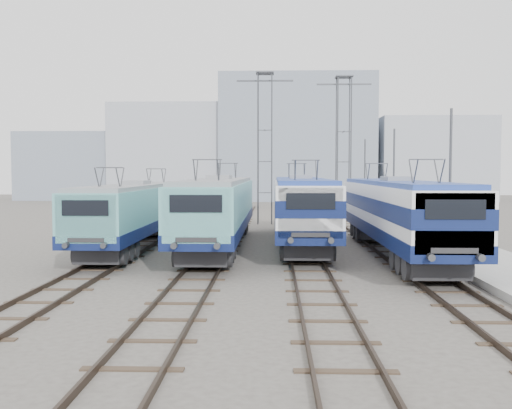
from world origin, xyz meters
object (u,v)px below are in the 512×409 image
object	(u,v)px
catenary_tower_east	(343,142)
mast_rear	(365,180)
mast_front	(450,187)
mast_mid	(394,182)
locomotive_center_right	(300,203)
locomotive_far_left	(136,209)
locomotive_center_left	(219,206)
catenary_tower_west	(265,141)
locomotive_far_right	(397,209)

from	to	relation	value
catenary_tower_east	mast_rear	world-z (taller)	catenary_tower_east
mast_front	mast_mid	size ratio (longest dim) A/B	1.00
locomotive_center_right	mast_rear	size ratio (longest dim) A/B	2.66
locomotive_far_left	mast_mid	world-z (taller)	mast_mid
locomotive_far_left	mast_front	world-z (taller)	mast_front
locomotive_center_left	mast_mid	distance (m)	12.96
catenary_tower_west	catenary_tower_east	world-z (taller)	same
locomotive_center_left	mast_front	xyz separation A→B (m)	(10.85, -5.01, 1.19)
locomotive_center_right	mast_front	world-z (taller)	mast_front
mast_front	catenary_tower_east	bearing A→B (deg)	95.45
locomotive_center_right	mast_mid	distance (m)	8.21
locomotive_far_left	locomotive_far_right	size ratio (longest dim) A/B	0.93
locomotive_far_right	locomotive_center_right	bearing A→B (deg)	134.53
locomotive_center_left	locomotive_far_right	world-z (taller)	locomotive_center_left
locomotive_center_left	mast_front	world-z (taller)	mast_front
mast_front	mast_rear	xyz separation A→B (m)	(0.00, 24.00, 0.00)
catenary_tower_west	mast_mid	bearing A→B (deg)	-42.93
locomotive_far_right	mast_rear	distance (m)	21.77
locomotive_far_right	catenary_tower_west	bearing A→B (deg)	110.92
locomotive_center_left	catenary_tower_west	xyz separation A→B (m)	(2.25, 14.99, 4.33)
catenary_tower_west	mast_front	size ratio (longest dim) A/B	1.71
catenary_tower_west	catenary_tower_east	size ratio (longest dim) A/B	1.00
locomotive_far_left	mast_front	xyz separation A→B (m)	(15.35, -4.96, 1.36)
locomotive_center_right	mast_rear	distance (m)	18.26
locomotive_center_right	locomotive_far_right	xyz separation A→B (m)	(4.50, -4.57, -0.03)
mast_front	mast_rear	distance (m)	24.00
catenary_tower_west	locomotive_far_left	bearing A→B (deg)	-114.17
catenary_tower_west	catenary_tower_east	xyz separation A→B (m)	(6.50, 2.00, 0.00)
locomotive_center_right	mast_mid	bearing A→B (deg)	38.70
mast_mid	mast_rear	distance (m)	12.00
locomotive_far_right	catenary_tower_east	world-z (taller)	catenary_tower_east
locomotive_center_right	catenary_tower_west	size ratio (longest dim) A/B	1.55
locomotive_far_left	mast_rear	distance (m)	24.50
catenary_tower_east	mast_front	xyz separation A→B (m)	(2.10, -22.00, -3.14)
locomotive_far_right	catenary_tower_west	xyz separation A→B (m)	(-6.75, 17.66, 4.30)
locomotive_center_right	locomotive_far_left	bearing A→B (deg)	-167.76
catenary_tower_west	locomotive_center_right	bearing A→B (deg)	-80.25
locomotive_center_right	catenary_tower_west	distance (m)	13.95
locomotive_center_right	catenary_tower_east	xyz separation A→B (m)	(4.25, 15.09, 4.27)
locomotive_far_left	catenary_tower_east	xyz separation A→B (m)	(13.25, 17.04, 4.50)
locomotive_center_right	mast_mid	xyz separation A→B (m)	(6.35, 5.09, 1.13)
mast_rear	locomotive_far_right	bearing A→B (deg)	-94.88
locomotive_far_left	locomotive_far_right	world-z (taller)	locomotive_far_right
locomotive_center_left	mast_mid	bearing A→B (deg)	32.80
locomotive_center_left	locomotive_far_left	bearing A→B (deg)	-179.39
locomotive_center_left	catenary_tower_west	distance (m)	15.77
catenary_tower_west	mast_front	bearing A→B (deg)	-66.73
locomotive_center_right	mast_rear	bearing A→B (deg)	69.61
mast_front	locomotive_center_left	bearing A→B (deg)	155.23
locomotive_center_right	mast_front	bearing A→B (deg)	-47.43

